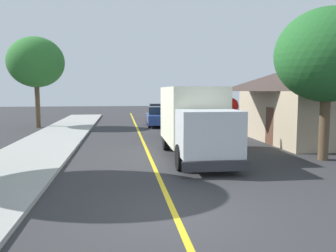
{
  "coord_description": "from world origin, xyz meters",
  "views": [
    {
      "loc": [
        -1.28,
        -8.08,
        3.03
      ],
      "look_at": [
        0.87,
        7.46,
        1.4
      ],
      "focal_mm": 36.5,
      "sensor_mm": 36.0,
      "label": 1
    }
  ],
  "objects_px": {
    "parked_car_far": "(157,112)",
    "street_tree_far_side": "(328,55)",
    "box_truck": "(194,119)",
    "parked_car_mid": "(158,117)",
    "parked_car_near": "(178,125)",
    "stop_sign": "(231,113)",
    "street_tree_down_block": "(36,62)"
  },
  "relations": [
    {
      "from": "parked_car_far",
      "to": "street_tree_far_side",
      "type": "bearing_deg",
      "value": -77.27
    },
    {
      "from": "parked_car_mid",
      "to": "street_tree_far_side",
      "type": "xyz_separation_m",
      "value": [
        5.65,
        -15.18,
        3.73
      ]
    },
    {
      "from": "box_truck",
      "to": "parked_car_mid",
      "type": "bearing_deg",
      "value": 90.77
    },
    {
      "from": "box_truck",
      "to": "parked_car_near",
      "type": "xyz_separation_m",
      "value": [
        0.32,
        6.53,
        -0.97
      ]
    },
    {
      "from": "street_tree_down_block",
      "to": "parked_car_near",
      "type": "bearing_deg",
      "value": -35.62
    },
    {
      "from": "stop_sign",
      "to": "street_tree_down_block",
      "type": "bearing_deg",
      "value": 136.99
    },
    {
      "from": "box_truck",
      "to": "parked_car_mid",
      "type": "xyz_separation_m",
      "value": [
        -0.19,
        13.73,
        -0.97
      ]
    },
    {
      "from": "parked_car_near",
      "to": "parked_car_far",
      "type": "xyz_separation_m",
      "value": [
        0.16,
        14.1,
        0.0
      ]
    },
    {
      "from": "parked_car_mid",
      "to": "street_tree_down_block",
      "type": "bearing_deg",
      "value": 178.62
    },
    {
      "from": "parked_car_near",
      "to": "stop_sign",
      "type": "distance_m",
      "value": 4.91
    },
    {
      "from": "parked_car_far",
      "to": "box_truck",
      "type": "bearing_deg",
      "value": -91.33
    },
    {
      "from": "parked_car_near",
      "to": "stop_sign",
      "type": "relative_size",
      "value": 1.68
    },
    {
      "from": "street_tree_far_side",
      "to": "parked_car_far",
      "type": "bearing_deg",
      "value": 102.73
    },
    {
      "from": "parked_car_mid",
      "to": "stop_sign",
      "type": "distance_m",
      "value": 11.83
    },
    {
      "from": "parked_car_far",
      "to": "street_tree_far_side",
      "type": "distance_m",
      "value": 22.94
    },
    {
      "from": "parked_car_near",
      "to": "street_tree_far_side",
      "type": "relative_size",
      "value": 0.68
    },
    {
      "from": "parked_car_far",
      "to": "street_tree_down_block",
      "type": "relative_size",
      "value": 0.6
    },
    {
      "from": "box_truck",
      "to": "stop_sign",
      "type": "distance_m",
      "value": 3.37
    },
    {
      "from": "box_truck",
      "to": "street_tree_far_side",
      "type": "height_order",
      "value": "street_tree_far_side"
    },
    {
      "from": "street_tree_far_side",
      "to": "box_truck",
      "type": "bearing_deg",
      "value": 165.12
    },
    {
      "from": "parked_car_mid",
      "to": "parked_car_near",
      "type": "bearing_deg",
      "value": -85.94
    },
    {
      "from": "box_truck",
      "to": "parked_car_far",
      "type": "bearing_deg",
      "value": 88.67
    },
    {
      "from": "stop_sign",
      "to": "parked_car_near",
      "type": "bearing_deg",
      "value": 116.93
    },
    {
      "from": "box_truck",
      "to": "stop_sign",
      "type": "height_order",
      "value": "box_truck"
    },
    {
      "from": "box_truck",
      "to": "parked_car_near",
      "type": "relative_size",
      "value": 1.62
    },
    {
      "from": "parked_car_mid",
      "to": "parked_car_far",
      "type": "relative_size",
      "value": 1.0
    },
    {
      "from": "box_truck",
      "to": "stop_sign",
      "type": "relative_size",
      "value": 2.72
    },
    {
      "from": "parked_car_mid",
      "to": "stop_sign",
      "type": "height_order",
      "value": "stop_sign"
    },
    {
      "from": "parked_car_near",
      "to": "street_tree_down_block",
      "type": "relative_size",
      "value": 0.6
    },
    {
      "from": "box_truck",
      "to": "street_tree_far_side",
      "type": "distance_m",
      "value": 6.29
    },
    {
      "from": "street_tree_far_side",
      "to": "street_tree_down_block",
      "type": "bearing_deg",
      "value": 135.2
    },
    {
      "from": "street_tree_far_side",
      "to": "street_tree_down_block",
      "type": "relative_size",
      "value": 0.89
    }
  ]
}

